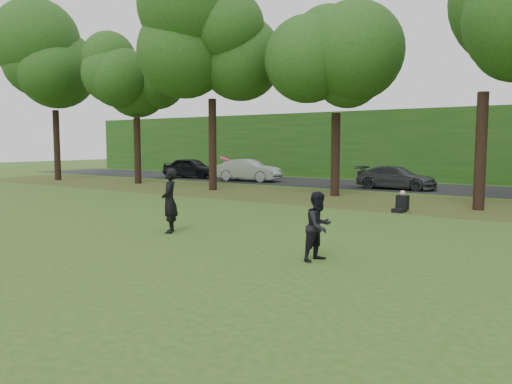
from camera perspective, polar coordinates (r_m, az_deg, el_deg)
ground at (r=12.10m, az=-7.09°, el=-7.02°), size 120.00×120.00×0.00m
leaf_litter at (r=23.33m, az=14.68°, el=-1.06°), size 60.00×7.00×0.01m
street at (r=30.93m, az=19.77°, el=0.40°), size 70.00×7.00×0.02m
far_hedge at (r=36.66m, az=22.33°, el=4.97°), size 70.00×3.00×5.00m
player_left at (r=14.89m, az=-9.85°, el=-0.99°), size 0.79×0.82×1.90m
player_right at (r=11.28m, az=7.19°, el=-3.91°), size 0.74×0.87×1.56m
parked_cars at (r=29.61m, az=17.75°, el=1.69°), size 36.93×2.94×1.51m
frisbee at (r=13.10m, az=-3.58°, el=3.80°), size 0.36×0.37×0.17m
seated_person at (r=19.97m, az=16.30°, el=-1.31°), size 0.47×0.76×0.83m
tree_line at (r=23.81m, az=14.31°, el=18.06°), size 55.30×7.90×12.31m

